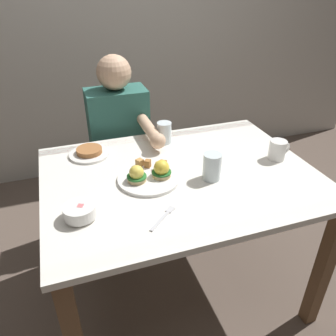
# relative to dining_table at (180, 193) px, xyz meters

# --- Properties ---
(ground_plane) EXTENTS (6.00, 6.00, 0.00)m
(ground_plane) POSITION_rel_dining_table_xyz_m (0.00, 0.00, -0.63)
(ground_plane) COLOR brown
(back_wall) EXTENTS (4.80, 0.10, 2.60)m
(back_wall) POSITION_rel_dining_table_xyz_m (0.00, 1.50, 0.67)
(back_wall) COLOR beige
(back_wall) RESTS_ON ground_plane
(dining_table) EXTENTS (1.20, 0.90, 0.74)m
(dining_table) POSITION_rel_dining_table_xyz_m (0.00, 0.00, 0.00)
(dining_table) COLOR white
(dining_table) RESTS_ON ground_plane
(eggs_benedict_plate) EXTENTS (0.27, 0.27, 0.09)m
(eggs_benedict_plate) POSITION_rel_dining_table_xyz_m (-0.14, -0.01, 0.13)
(eggs_benedict_plate) COLOR white
(eggs_benedict_plate) RESTS_ON dining_table
(fruit_bowl) EXTENTS (0.12, 0.12, 0.06)m
(fruit_bowl) POSITION_rel_dining_table_xyz_m (-0.46, -0.17, 0.14)
(fruit_bowl) COLOR white
(fruit_bowl) RESTS_ON dining_table
(coffee_mug) EXTENTS (0.11, 0.08, 0.09)m
(coffee_mug) POSITION_rel_dining_table_xyz_m (0.48, -0.02, 0.16)
(coffee_mug) COLOR white
(coffee_mug) RESTS_ON dining_table
(fork) EXTENTS (0.13, 0.12, 0.00)m
(fork) POSITION_rel_dining_table_xyz_m (-0.17, -0.27, 0.11)
(fork) COLOR silver
(fork) RESTS_ON dining_table
(water_glass_near) EXTENTS (0.08, 0.08, 0.12)m
(water_glass_near) POSITION_rel_dining_table_xyz_m (0.11, -0.08, 0.16)
(water_glass_near) COLOR silver
(water_glass_near) RESTS_ON dining_table
(water_glass_far) EXTENTS (0.08, 0.08, 0.11)m
(water_glass_far) POSITION_rel_dining_table_xyz_m (0.03, 0.32, 0.16)
(water_glass_far) COLOR silver
(water_glass_far) RESTS_ON dining_table
(side_plate) EXTENTS (0.20, 0.20, 0.04)m
(side_plate) POSITION_rel_dining_table_xyz_m (-0.36, 0.31, 0.12)
(side_plate) COLOR white
(side_plate) RESTS_ON dining_table
(diner_person) EXTENTS (0.34, 0.54, 1.14)m
(diner_person) POSITION_rel_dining_table_xyz_m (-0.15, 0.60, 0.02)
(diner_person) COLOR #33333D
(diner_person) RESTS_ON ground_plane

